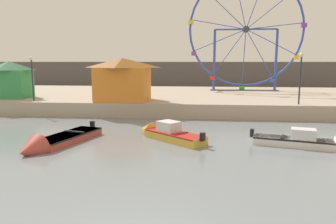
{
  "coord_description": "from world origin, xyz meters",
  "views": [
    {
      "loc": [
        1.47,
        -6.54,
        4.44
      ],
      "look_at": [
        -0.5,
        13.5,
        1.27
      ],
      "focal_mm": 34.29,
      "sensor_mm": 36.0,
      "label": 1
    }
  ],
  "objects_px": {
    "motorboat_white_red_stripe": "(309,142)",
    "ferris_wheel_blue_frame": "(246,31)",
    "promenade_lamp_near": "(32,72)",
    "carnival_booth_orange_canopy": "(123,79)",
    "promenade_lamp_far": "(301,71)",
    "motorboat_mustard_yellow": "(165,133)",
    "carnival_booth_green_kiosk": "(10,79)",
    "motorboat_faded_red": "(54,142)"
  },
  "relations": [
    {
      "from": "motorboat_white_red_stripe",
      "to": "ferris_wheel_blue_frame",
      "type": "relative_size",
      "value": 0.4
    },
    {
      "from": "motorboat_white_red_stripe",
      "to": "promenade_lamp_near",
      "type": "xyz_separation_m",
      "value": [
        -19.65,
        8.75,
        3.3
      ]
    },
    {
      "from": "motorboat_white_red_stripe",
      "to": "carnival_booth_orange_canopy",
      "type": "height_order",
      "value": "carnival_booth_orange_canopy"
    },
    {
      "from": "ferris_wheel_blue_frame",
      "to": "promenade_lamp_far",
      "type": "xyz_separation_m",
      "value": [
        2.62,
        -11.77,
        -4.05
      ]
    },
    {
      "from": "promenade_lamp_far",
      "to": "motorboat_mustard_yellow",
      "type": "bearing_deg",
      "value": -142.57
    },
    {
      "from": "carnival_booth_green_kiosk",
      "to": "motorboat_faded_red",
      "type": "bearing_deg",
      "value": -53.24
    },
    {
      "from": "carnival_booth_orange_canopy",
      "to": "ferris_wheel_blue_frame",
      "type": "bearing_deg",
      "value": 43.79
    },
    {
      "from": "carnival_booth_orange_canopy",
      "to": "promenade_lamp_near",
      "type": "bearing_deg",
      "value": -173.21
    },
    {
      "from": "motorboat_faded_red",
      "to": "promenade_lamp_near",
      "type": "height_order",
      "value": "promenade_lamp_near"
    },
    {
      "from": "motorboat_white_red_stripe",
      "to": "ferris_wheel_blue_frame",
      "type": "bearing_deg",
      "value": 107.28
    },
    {
      "from": "promenade_lamp_far",
      "to": "carnival_booth_orange_canopy",
      "type": "bearing_deg",
      "value": 176.19
    },
    {
      "from": "carnival_booth_orange_canopy",
      "to": "promenade_lamp_far",
      "type": "height_order",
      "value": "promenade_lamp_far"
    },
    {
      "from": "motorboat_mustard_yellow",
      "to": "carnival_booth_orange_canopy",
      "type": "bearing_deg",
      "value": -20.94
    },
    {
      "from": "promenade_lamp_near",
      "to": "carnival_booth_orange_canopy",
      "type": "bearing_deg",
      "value": 6.33
    },
    {
      "from": "ferris_wheel_blue_frame",
      "to": "carnival_booth_orange_canopy",
      "type": "relative_size",
      "value": 2.82
    },
    {
      "from": "promenade_lamp_near",
      "to": "promenade_lamp_far",
      "type": "height_order",
      "value": "promenade_lamp_far"
    },
    {
      "from": "motorboat_mustard_yellow",
      "to": "ferris_wheel_blue_frame",
      "type": "height_order",
      "value": "ferris_wheel_blue_frame"
    },
    {
      "from": "ferris_wheel_blue_frame",
      "to": "promenade_lamp_far",
      "type": "height_order",
      "value": "ferris_wheel_blue_frame"
    },
    {
      "from": "carnival_booth_orange_canopy",
      "to": "motorboat_white_red_stripe",
      "type": "bearing_deg",
      "value": -37.82
    },
    {
      "from": "motorboat_faded_red",
      "to": "motorboat_mustard_yellow",
      "type": "distance_m",
      "value": 6.16
    },
    {
      "from": "carnival_booth_green_kiosk",
      "to": "promenade_lamp_near",
      "type": "relative_size",
      "value": 0.99
    },
    {
      "from": "promenade_lamp_far",
      "to": "motorboat_faded_red",
      "type": "bearing_deg",
      "value": -147.51
    },
    {
      "from": "motorboat_mustard_yellow",
      "to": "carnival_booth_green_kiosk",
      "type": "xyz_separation_m",
      "value": [
        -15.11,
        9.36,
        2.56
      ]
    },
    {
      "from": "motorboat_white_red_stripe",
      "to": "promenade_lamp_far",
      "type": "bearing_deg",
      "value": 92.61
    },
    {
      "from": "promenade_lamp_near",
      "to": "promenade_lamp_far",
      "type": "bearing_deg",
      "value": -0.28
    },
    {
      "from": "motorboat_white_red_stripe",
      "to": "motorboat_mustard_yellow",
      "type": "distance_m",
      "value": 7.78
    },
    {
      "from": "ferris_wheel_blue_frame",
      "to": "carnival_booth_green_kiosk",
      "type": "xyz_separation_m",
      "value": [
        -22.13,
        -9.8,
        -4.9
      ]
    },
    {
      "from": "motorboat_white_red_stripe",
      "to": "promenade_lamp_far",
      "type": "relative_size",
      "value": 1.34
    },
    {
      "from": "carnival_booth_green_kiosk",
      "to": "ferris_wheel_blue_frame",
      "type": "bearing_deg",
      "value": 21.87
    },
    {
      "from": "carnival_booth_green_kiosk",
      "to": "promenade_lamp_near",
      "type": "height_order",
      "value": "promenade_lamp_near"
    },
    {
      "from": "motorboat_white_red_stripe",
      "to": "promenade_lamp_near",
      "type": "distance_m",
      "value": 21.76
    },
    {
      "from": "motorboat_faded_red",
      "to": "motorboat_white_red_stripe",
      "type": "relative_size",
      "value": 1.12
    },
    {
      "from": "promenade_lamp_far",
      "to": "promenade_lamp_near",
      "type": "bearing_deg",
      "value": 179.72
    },
    {
      "from": "motorboat_mustard_yellow",
      "to": "ferris_wheel_blue_frame",
      "type": "distance_m",
      "value": 21.72
    },
    {
      "from": "motorboat_faded_red",
      "to": "motorboat_white_red_stripe",
      "type": "height_order",
      "value": "motorboat_white_red_stripe"
    },
    {
      "from": "promenade_lamp_near",
      "to": "motorboat_mustard_yellow",
      "type": "bearing_deg",
      "value": -32.04
    },
    {
      "from": "motorboat_mustard_yellow",
      "to": "motorboat_faded_red",
      "type": "bearing_deg",
      "value": 63.57
    },
    {
      "from": "motorboat_white_red_stripe",
      "to": "motorboat_mustard_yellow",
      "type": "bearing_deg",
      "value": -173.85
    },
    {
      "from": "carnival_booth_orange_canopy",
      "to": "promenade_lamp_far",
      "type": "relative_size",
      "value": 1.19
    },
    {
      "from": "motorboat_faded_red",
      "to": "promenade_lamp_far",
      "type": "relative_size",
      "value": 1.5
    },
    {
      "from": "motorboat_white_red_stripe",
      "to": "promenade_lamp_far",
      "type": "xyz_separation_m",
      "value": [
        1.97,
        8.64,
        3.43
      ]
    },
    {
      "from": "motorboat_faded_red",
      "to": "promenade_lamp_far",
      "type": "height_order",
      "value": "promenade_lamp_far"
    }
  ]
}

